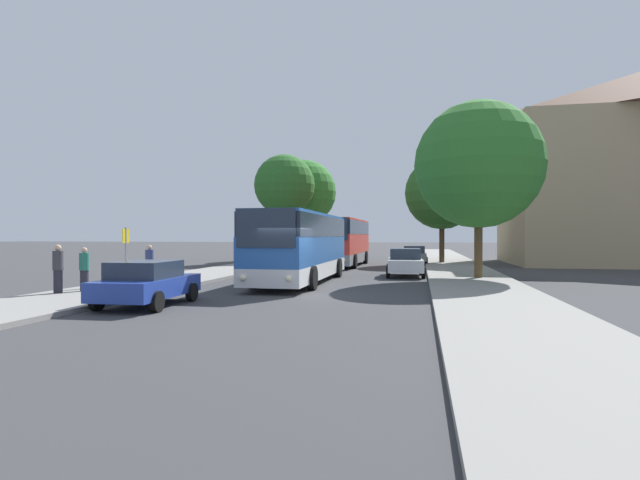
# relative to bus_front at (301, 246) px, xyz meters

# --- Properties ---
(ground_plane) EXTENTS (300.00, 300.00, 0.00)m
(ground_plane) POSITION_rel_bus_front_xyz_m (0.95, -4.51, -1.74)
(ground_plane) COLOR #38383A
(ground_plane) RESTS_ON ground
(sidewalk_left) EXTENTS (4.00, 120.00, 0.15)m
(sidewalk_left) POSITION_rel_bus_front_xyz_m (-6.05, -4.51, -1.66)
(sidewalk_left) COLOR gray
(sidewalk_left) RESTS_ON ground_plane
(sidewalk_right) EXTENTS (4.00, 120.00, 0.15)m
(sidewalk_right) POSITION_rel_bus_front_xyz_m (7.95, -4.51, -1.66)
(sidewalk_right) COLOR gray
(sidewalk_right) RESTS_ON ground_plane
(building_right_background) EXTENTS (18.93, 12.56, 14.76)m
(building_right_background) POSITION_rel_bus_front_xyz_m (22.01, 19.23, 5.64)
(building_right_background) COLOR tan
(building_right_background) RESTS_ON ground_plane
(bus_front) EXTENTS (2.82, 11.10, 3.25)m
(bus_front) POSITION_rel_bus_front_xyz_m (0.00, 0.00, 0.00)
(bus_front) COLOR silver
(bus_front) RESTS_ON ground_plane
(bus_middle) EXTENTS (2.86, 10.73, 3.41)m
(bus_middle) POSITION_rel_bus_front_xyz_m (0.02, 13.40, 0.08)
(bus_middle) COLOR gray
(bus_middle) RESTS_ON ground_plane
(parked_car_left_curb) EXTENTS (2.20, 4.01, 1.42)m
(parked_car_left_curb) POSITION_rel_bus_front_xyz_m (-2.88, -8.70, -1.00)
(parked_car_left_curb) COLOR #233D9E
(parked_car_left_curb) RESTS_ON ground_plane
(parked_car_right_near) EXTENTS (2.17, 4.04, 1.52)m
(parked_car_right_near) POSITION_rel_bus_front_xyz_m (4.76, 4.47, -0.96)
(parked_car_right_near) COLOR silver
(parked_car_right_near) RESTS_ON ground_plane
(parked_car_right_far) EXTENTS (2.03, 4.15, 1.42)m
(parked_car_right_far) POSITION_rel_bus_front_xyz_m (5.10, 16.54, -1.00)
(parked_car_right_far) COLOR slate
(parked_car_right_far) RESTS_ON ground_plane
(bus_stop_sign) EXTENTS (0.08, 0.45, 2.41)m
(bus_stop_sign) POSITION_rel_bus_front_xyz_m (-6.46, -4.28, -0.09)
(bus_stop_sign) COLOR gray
(bus_stop_sign) RESTS_ON sidewalk_left
(pedestrian_waiting_near) EXTENTS (0.36, 0.36, 1.65)m
(pedestrian_waiting_near) POSITION_rel_bus_front_xyz_m (-6.33, -2.65, -0.76)
(pedestrian_waiting_near) COLOR #23232D
(pedestrian_waiting_near) RESTS_ON sidewalk_left
(pedestrian_waiting_far) EXTENTS (0.36, 0.36, 1.75)m
(pedestrian_waiting_far) POSITION_rel_bus_front_xyz_m (-7.23, -7.29, -0.71)
(pedestrian_waiting_far) COLOR #23232D
(pedestrian_waiting_far) RESTS_ON sidewalk_left
(pedestrian_walking_back) EXTENTS (0.36, 0.36, 1.63)m
(pedestrian_walking_back) POSITION_rel_bus_front_xyz_m (-6.76, -6.49, -0.77)
(pedestrian_walking_back) COLOR #23232D
(pedestrian_walking_back) RESTS_ON sidewalk_left
(tree_left_near) EXTENTS (5.93, 5.93, 9.06)m
(tree_left_near) POSITION_rel_bus_front_xyz_m (-4.97, 21.86, 4.50)
(tree_left_near) COLOR #47331E
(tree_left_near) RESTS_ON sidewalk_left
(tree_left_far) EXTENTS (5.06, 5.06, 8.84)m
(tree_left_far) POSITION_rel_bus_front_xyz_m (-5.56, 17.20, 4.70)
(tree_left_far) COLOR #513D23
(tree_left_far) RESTS_ON sidewalk_left
(tree_right_near) EXTENTS (5.71, 5.71, 8.28)m
(tree_right_near) POSITION_rel_bus_front_xyz_m (7.21, 16.96, 3.83)
(tree_right_near) COLOR #47331E
(tree_right_near) RESTS_ON sidewalk_right
(tree_right_mid) EXTENTS (6.28, 6.28, 8.72)m
(tree_right_mid) POSITION_rel_bus_front_xyz_m (8.38, 2.74, 3.98)
(tree_right_mid) COLOR #513D23
(tree_right_mid) RESTS_ON sidewalk_right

